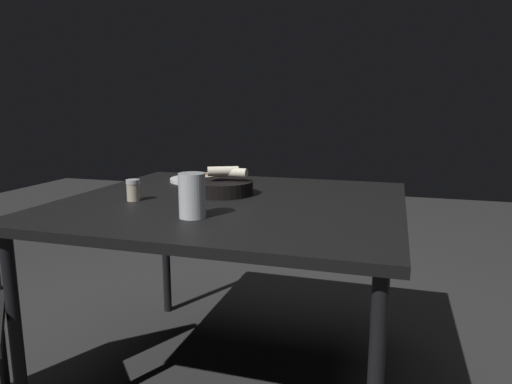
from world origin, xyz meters
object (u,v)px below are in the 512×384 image
dining_table (232,214)px  pizza_plate (201,179)px  bread_basket (223,186)px  pepper_shaker (133,191)px  beer_glass (192,198)px

dining_table → pizza_plate: 0.45m
bread_basket → pepper_shaker: (0.20, -0.26, 0.00)m
bread_basket → beer_glass: size_ratio=1.71×
dining_table → bread_basket: bearing=-141.1°
pepper_shaker → bread_basket: bearing=127.4°
dining_table → pepper_shaker: (0.12, -0.33, 0.09)m
beer_glass → pepper_shaker: bearing=-118.5°
pizza_plate → beer_glass: beer_glass is taller
dining_table → bread_basket: (-0.08, -0.07, 0.08)m
pizza_plate → bread_basket: 0.33m
bread_basket → pizza_plate: bearing=-142.5°
beer_glass → pepper_shaker: size_ratio=1.78×
beer_glass → pepper_shaker: beer_glass is taller
pizza_plate → pepper_shaker: pepper_shaker is taller
pizza_plate → pepper_shaker: (0.46, -0.06, 0.02)m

